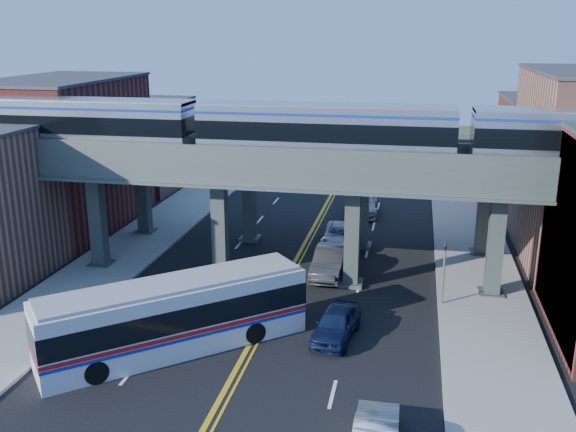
% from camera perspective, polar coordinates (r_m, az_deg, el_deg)
% --- Properties ---
extents(ground, '(120.00, 120.00, 0.00)m').
position_cam_1_polar(ground, '(31.93, -3.23, -10.98)').
color(ground, black).
rests_on(ground, ground).
extents(sidewalk_west, '(5.00, 70.00, 0.16)m').
position_cam_1_polar(sidewalk_west, '(44.33, -14.49, -3.38)').
color(sidewalk_west, gray).
rests_on(sidewalk_west, ground).
extents(sidewalk_east, '(5.00, 70.00, 0.16)m').
position_cam_1_polar(sidewalk_east, '(40.37, 16.59, -5.52)').
color(sidewalk_east, gray).
rests_on(sidewalk_east, ground).
extents(building_west_b, '(8.00, 14.00, 11.00)m').
position_cam_1_polar(building_west_b, '(51.33, -19.14, 5.18)').
color(building_west_b, maroon).
rests_on(building_west_b, ground).
extents(building_west_c, '(8.00, 10.00, 8.00)m').
position_cam_1_polar(building_west_c, '(62.94, -13.12, 6.18)').
color(building_west_c, '#945F4C').
rests_on(building_west_c, ground).
extents(building_east_c, '(8.00, 10.00, 9.00)m').
position_cam_1_polar(building_east_c, '(58.41, 22.30, 5.12)').
color(building_east_c, maroon).
rests_on(building_east_c, ground).
extents(mural_panel, '(0.10, 9.50, 9.50)m').
position_cam_1_polar(mural_panel, '(33.73, 23.21, -2.08)').
color(mural_panel, teal).
rests_on(mural_panel, ground).
extents(elevated_viaduct_near, '(52.00, 3.60, 7.40)m').
position_cam_1_polar(elevated_viaduct_near, '(37.07, -0.30, 3.61)').
color(elevated_viaduct_near, '#424D49').
rests_on(elevated_viaduct_near, ground).
extents(elevated_viaduct_far, '(52.00, 3.60, 7.40)m').
position_cam_1_polar(elevated_viaduct_far, '(43.81, 1.55, 5.59)').
color(elevated_viaduct_far, '#424D49').
rests_on(elevated_viaduct_far, ground).
extents(transit_train, '(44.51, 2.79, 3.25)m').
position_cam_1_polar(transit_train, '(36.19, 3.31, 7.60)').
color(transit_train, black).
rests_on(transit_train, elevated_viaduct_near).
extents(stop_sign, '(0.76, 0.09, 2.63)m').
position_cam_1_polar(stop_sign, '(33.77, -1.51, -6.09)').
color(stop_sign, slate).
rests_on(stop_sign, ground).
extents(traffic_signal, '(0.15, 0.18, 4.10)m').
position_cam_1_polar(traffic_signal, '(35.68, 13.71, -4.38)').
color(traffic_signal, slate).
rests_on(traffic_signal, ground).
extents(transit_bus, '(11.42, 10.38, 3.26)m').
position_cam_1_polar(transit_bus, '(30.84, -10.04, -8.79)').
color(transit_bus, silver).
rests_on(transit_bus, ground).
extents(car_lane_a, '(2.36, 4.62, 1.50)m').
position_cam_1_polar(car_lane_a, '(31.89, 4.31, -9.53)').
color(car_lane_a, '#0F1938').
rests_on(car_lane_a, ground).
extents(car_lane_b, '(1.95, 5.26, 1.72)m').
position_cam_1_polar(car_lane_b, '(39.61, 3.76, -4.06)').
color(car_lane_b, '#2C2C2F').
rests_on(car_lane_b, ground).
extents(car_lane_c, '(2.62, 5.49, 1.51)m').
position_cam_1_polar(car_lane_c, '(44.88, 4.78, -1.74)').
color(car_lane_c, silver).
rests_on(car_lane_c, ground).
extents(car_lane_d, '(2.82, 6.17, 1.75)m').
position_cam_1_polar(car_lane_d, '(53.12, 6.60, 1.21)').
color(car_lane_d, '#B3B3B8').
rests_on(car_lane_d, ground).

